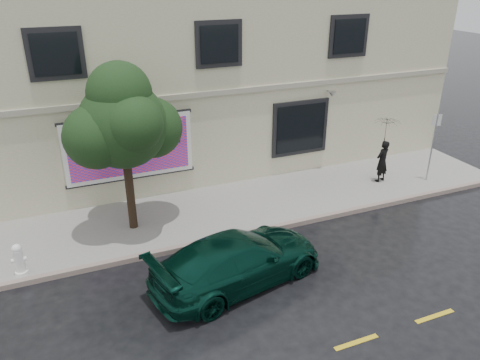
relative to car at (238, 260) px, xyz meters
name	(u,v)px	position (x,y,z in m)	size (l,w,h in m)	color
ground	(283,258)	(1.56, 0.50, -0.68)	(90.00, 90.00, 0.00)	black
sidewalk	(239,206)	(1.56, 3.75, -0.60)	(20.00, 3.50, 0.15)	gray
curb	(261,231)	(1.56, 2.00, -0.60)	(20.00, 0.18, 0.16)	gray
road_marking	(356,342)	(1.56, -3.00, -0.67)	(19.00, 0.12, 0.01)	gold
building	(186,73)	(1.56, 9.50, 2.82)	(20.00, 8.12, 7.00)	beige
billboard	(130,148)	(-1.64, 5.42, 1.37)	(4.30, 0.16, 2.20)	white
car	(238,260)	(0.00, 0.00, 0.00)	(2.06, 4.66, 1.36)	#072D23
pedestrian	(382,161)	(7.19, 3.52, 0.26)	(0.58, 0.38, 1.59)	black
umbrella	(386,131)	(7.19, 3.52, 1.44)	(1.03, 1.03, 0.76)	black
street_tree	(123,125)	(-2.02, 3.62, 2.75)	(2.49, 2.49, 4.55)	black
fire_hydrant	(19,260)	(-5.19, 2.30, -0.10)	(0.36, 0.34, 0.89)	white
sign_pole	(433,141)	(8.89, 2.93, 1.02)	(0.30, 0.14, 2.59)	#A0A1A9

